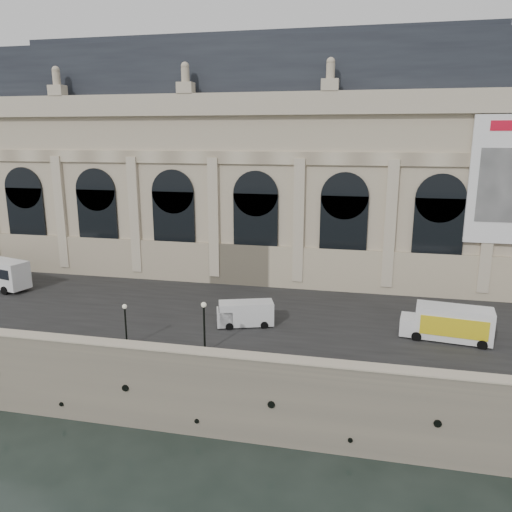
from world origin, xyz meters
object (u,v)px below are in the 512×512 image
at_px(box_truck, 448,323).
at_px(lamp_left, 126,326).
at_px(lamp_right, 204,328).
at_px(van_b, 243,314).
at_px(van_c, 450,325).

relative_size(box_truck, lamp_left, 2.02).
xyz_separation_m(box_truck, lamp_right, (-19.89, -7.12, 0.66)).
distance_m(van_b, van_c, 18.66).
distance_m(van_b, lamp_right, 6.80).
relative_size(van_b, box_truck, 0.71).
distance_m(box_truck, lamp_left, 27.69).
bearing_deg(van_c, box_truck, -114.23).
xyz_separation_m(van_b, van_c, (18.62, 1.30, -0.01)).
bearing_deg(lamp_right, lamp_left, -176.85).
bearing_deg(van_c, lamp_left, -163.07).
xyz_separation_m(lamp_left, lamp_right, (6.76, 0.37, 0.28)).
relative_size(van_b, lamp_right, 1.26).
relative_size(van_c, box_truck, 0.68).
relative_size(van_b, lamp_left, 1.45).
bearing_deg(van_b, lamp_right, -103.74).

